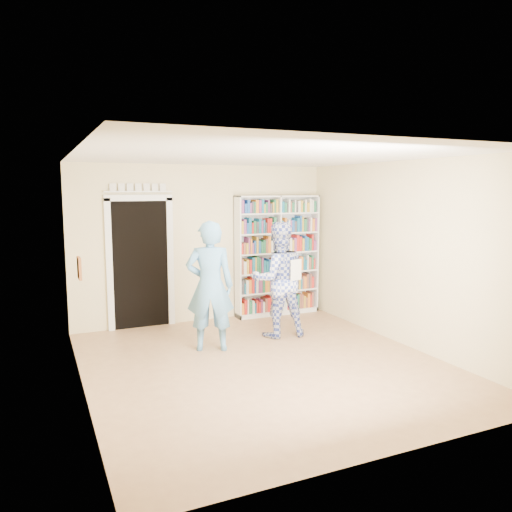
% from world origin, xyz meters
% --- Properties ---
extents(floor, '(5.00, 5.00, 0.00)m').
position_xyz_m(floor, '(0.00, 0.00, 0.00)').
color(floor, '#976B49').
rests_on(floor, ground).
extents(ceiling, '(5.00, 5.00, 0.00)m').
position_xyz_m(ceiling, '(0.00, 0.00, 2.70)').
color(ceiling, white).
rests_on(ceiling, wall_back).
extents(wall_back, '(4.50, 0.00, 4.50)m').
position_xyz_m(wall_back, '(0.00, 2.50, 1.35)').
color(wall_back, beige).
rests_on(wall_back, floor).
extents(wall_left, '(0.00, 5.00, 5.00)m').
position_xyz_m(wall_left, '(-2.25, 0.00, 1.35)').
color(wall_left, beige).
rests_on(wall_left, floor).
extents(wall_right, '(0.00, 5.00, 5.00)m').
position_xyz_m(wall_right, '(2.25, 0.00, 1.35)').
color(wall_right, beige).
rests_on(wall_right, floor).
extents(bookshelf, '(1.58, 0.30, 2.17)m').
position_xyz_m(bookshelf, '(1.35, 2.34, 1.10)').
color(bookshelf, white).
rests_on(bookshelf, floor).
extents(doorway, '(1.10, 0.08, 2.43)m').
position_xyz_m(doorway, '(-1.10, 2.48, 1.18)').
color(doorway, black).
rests_on(doorway, floor).
extents(wall_art, '(0.03, 0.25, 0.25)m').
position_xyz_m(wall_art, '(-2.23, 0.20, 1.40)').
color(wall_art, brown).
rests_on(wall_art, wall_left).
extents(man_blue, '(0.79, 0.65, 1.86)m').
position_xyz_m(man_blue, '(-0.44, 0.88, 0.93)').
color(man_blue, '#5A97C8').
rests_on(man_blue, floor).
extents(man_plaid, '(0.96, 0.80, 1.79)m').
position_xyz_m(man_plaid, '(0.75, 1.10, 0.90)').
color(man_plaid, '#3445A0').
rests_on(man_plaid, floor).
extents(paper_sheet, '(0.22, 0.08, 0.32)m').
position_xyz_m(paper_sheet, '(0.91, 0.83, 1.08)').
color(paper_sheet, white).
rests_on(paper_sheet, man_plaid).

